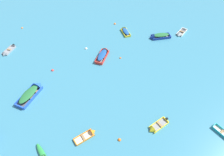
{
  "coord_description": "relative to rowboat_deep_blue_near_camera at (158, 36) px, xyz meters",
  "views": [
    {
      "loc": [
        -0.96,
        -0.12,
        21.04
      ],
      "look_at": [
        0.0,
        19.16,
        0.15
      ],
      "focal_mm": 30.35,
      "sensor_mm": 36.0,
      "label": 1
    }
  ],
  "objects": [
    {
      "name": "rowboat_deep_blue_near_camera",
      "position": [
        0.0,
        0.0,
        0.0
      ],
      "size": [
        4.18,
        1.89,
        1.27
      ],
      "color": "gray",
      "rests_on": "ground_plane"
    },
    {
      "name": "rowboat_yellow_midfield_right",
      "position": [
        -4.31,
        -18.5,
        -0.22
      ],
      "size": [
        2.89,
        2.3,
        0.91
      ],
      "color": "gray",
      "rests_on": "ground_plane"
    },
    {
      "name": "rowboat_blue_cluster_inner",
      "position": [
        -20.3,
        -12.16,
        0.02
      ],
      "size": [
        3.34,
        4.76,
        1.45
      ],
      "color": "#4C4C51",
      "rests_on": "ground_plane"
    },
    {
      "name": "rowboat_red_center",
      "position": [
        -10.24,
        -4.49,
        0.01
      ],
      "size": [
        2.63,
        4.23,
        1.21
      ],
      "color": "gray",
      "rests_on": "ground_plane"
    },
    {
      "name": "rowboat_orange_midfield_left",
      "position": [
        -12.11,
        -18.82,
        -0.24
      ],
      "size": [
        2.78,
        2.15,
        0.86
      ],
      "color": "beige",
      "rests_on": "ground_plane"
    },
    {
      "name": "rowboat_grey_near_right",
      "position": [
        -26.9,
        -3.18,
        -0.21
      ],
      "size": [
        1.86,
        3.04,
        0.9
      ],
      "color": "gray",
      "rests_on": "ground_plane"
    },
    {
      "name": "rowboat_white_far_right",
      "position": [
        4.55,
        0.81,
        -0.2
      ],
      "size": [
        2.78,
        3.01,
        0.97
      ],
      "color": "#4C4C51",
      "rests_on": "ground_plane"
    },
    {
      "name": "rowboat_yellow_far_left",
      "position": [
        -5.97,
        2.38,
        -0.09
      ],
      "size": [
        1.82,
        3.39,
        1.02
      ],
      "color": "gray",
      "rests_on": "ground_plane"
    },
    {
      "name": "mooring_buoy_central",
      "position": [
        -8.68,
        -19.72,
        -0.35
      ],
      "size": [
        0.39,
        0.39,
        0.39
      ],
      "primitive_type": "sphere",
      "color": "orange",
      "rests_on": "ground_plane"
    },
    {
      "name": "mooring_buoy_outer_edge",
      "position": [
        -7.42,
        -5.4,
        -0.35
      ],
      "size": [
        0.34,
        0.34,
        0.34
      ],
      "primitive_type": "sphere",
      "color": "orange",
      "rests_on": "ground_plane"
    },
    {
      "name": "mooring_buoy_midfield",
      "position": [
        -18.33,
        -7.79,
        -0.35
      ],
      "size": [
        0.43,
        0.43,
        0.43
      ],
      "primitive_type": "sphere",
      "color": "red",
      "rests_on": "ground_plane"
    },
    {
      "name": "mooring_buoy_near_foreground",
      "position": [
        -7.72,
        5.23,
        -0.35
      ],
      "size": [
        0.45,
        0.45,
        0.45
      ],
      "primitive_type": "sphere",
      "color": "orange",
      "rests_on": "ground_plane"
    },
    {
      "name": "mooring_buoy_far_field",
      "position": [
        -26.39,
        4.63,
        -0.35
      ],
      "size": [
        0.38,
        0.38,
        0.38
      ],
      "primitive_type": "sphere",
      "color": "orange",
      "rests_on": "ground_plane"
    },
    {
      "name": "mooring_buoy_between_boats_right",
      "position": [
        -13.28,
        -2.6,
        -0.35
      ],
      "size": [
        0.47,
        0.47,
        0.47
      ],
      "primitive_type": "sphere",
      "color": "silver",
      "rests_on": "ground_plane"
    }
  ]
}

